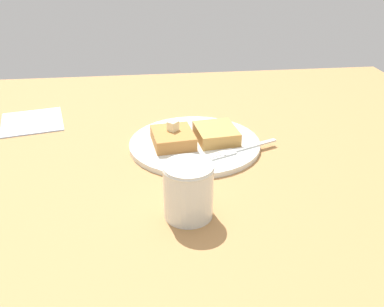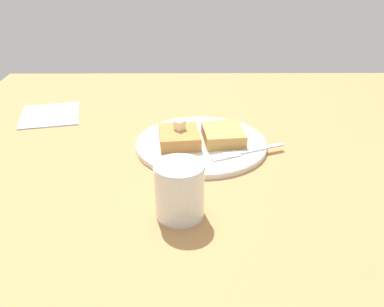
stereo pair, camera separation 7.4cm
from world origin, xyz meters
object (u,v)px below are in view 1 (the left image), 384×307
plate (195,144)px  syrup_jar (188,192)px  fork (238,150)px  napkin (32,122)px

plate → syrup_jar: 23.86cm
plate → syrup_jar: (-3.88, -23.28, 3.55)cm
fork → plate: bearing=147.5°
fork → napkin: bearing=153.6°
napkin → plate: bearing=-25.0°
fork → napkin: (-43.17, 21.47, -1.10)cm
fork → syrup_jar: size_ratio=1.76×
napkin → fork: bearing=-26.4°
fork → syrup_jar: (-11.72, -18.29, 2.89)cm
plate → syrup_jar: syrup_jar is taller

